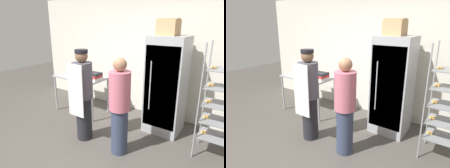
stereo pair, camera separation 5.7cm
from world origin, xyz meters
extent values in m
plane|color=#4C4742|center=(0.00, 0.00, 0.00)|extent=(14.00, 14.00, 0.00)
cube|color=silver|center=(0.00, 2.17, 1.36)|extent=(6.40, 0.12, 2.72)
cube|color=#9EA0A5|center=(0.81, 1.53, 0.94)|extent=(0.68, 0.64, 1.88)
cube|color=gray|center=(0.81, 1.22, 0.96)|extent=(0.62, 0.02, 1.54)
cylinder|color=silver|center=(0.62, 1.19, 0.99)|extent=(0.02, 0.02, 0.92)
cylinder|color=#93969B|center=(1.53, 0.93, 0.92)|extent=(0.02, 0.02, 1.84)
cylinder|color=#93969B|center=(1.53, 1.41, 0.92)|extent=(0.02, 0.02, 1.84)
cube|color=gray|center=(1.81, 1.17, 0.35)|extent=(0.51, 0.44, 0.01)
torus|color=#DBA351|center=(1.63, 1.17, 0.37)|extent=(0.10, 0.10, 0.03)
cube|color=gray|center=(1.81, 1.17, 0.63)|extent=(0.51, 0.44, 0.01)
torus|color=#DBA351|center=(1.63, 1.17, 0.65)|extent=(0.10, 0.10, 0.04)
cube|color=gray|center=(1.81, 1.17, 0.90)|extent=(0.51, 0.44, 0.01)
torus|color=#DBA351|center=(1.63, 1.17, 0.92)|extent=(0.10, 0.10, 0.03)
cube|color=gray|center=(1.81, 1.17, 1.17)|extent=(0.51, 0.44, 0.01)
torus|color=#DBA351|center=(1.63, 1.17, 1.20)|extent=(0.10, 0.10, 0.03)
torus|color=#DBA351|center=(1.63, 1.17, 1.47)|extent=(0.09, 0.09, 0.03)
cube|color=#9EA0A5|center=(-1.16, 1.24, 0.88)|extent=(1.23, 0.67, 0.04)
cylinder|color=#9EA0A5|center=(-1.74, 0.95, 0.43)|extent=(0.04, 0.04, 0.86)
cylinder|color=#9EA0A5|center=(-0.58, 0.95, 0.43)|extent=(0.04, 0.04, 0.86)
cylinder|color=#9EA0A5|center=(-1.74, 1.53, 0.43)|extent=(0.04, 0.04, 0.86)
cylinder|color=#9EA0A5|center=(-0.58, 1.53, 0.43)|extent=(0.04, 0.04, 0.86)
cube|color=white|center=(-1.16, 1.07, 0.92)|extent=(0.29, 0.18, 0.05)
cube|color=white|center=(-1.16, 1.16, 1.04)|extent=(0.28, 0.01, 0.18)
torus|color=#513323|center=(-1.22, 1.04, 0.96)|extent=(0.09, 0.09, 0.03)
torus|color=#513323|center=(-1.11, 1.04, 0.96)|extent=(0.09, 0.09, 0.03)
torus|color=#513323|center=(-1.22, 1.10, 0.96)|extent=(0.09, 0.09, 0.03)
torus|color=#513323|center=(-1.11, 1.10, 0.96)|extent=(0.09, 0.09, 0.03)
cylinder|color=#99999E|center=(-1.41, 1.43, 0.94)|extent=(0.12, 0.12, 0.09)
cylinder|color=#B2BCC1|center=(-1.41, 1.43, 1.07)|extent=(0.09, 0.09, 0.16)
cylinder|color=black|center=(-1.41, 1.43, 1.16)|extent=(0.09, 0.09, 0.02)
cube|color=silver|center=(-0.71, 1.19, 0.92)|extent=(0.31, 0.28, 0.05)
cube|color=#B72D2D|center=(-0.71, 1.19, 0.98)|extent=(0.31, 0.27, 0.06)
cube|color=#232328|center=(-0.71, 1.19, 1.03)|extent=(0.30, 0.26, 0.05)
cube|color=tan|center=(0.76, 1.54, 2.02)|extent=(0.35, 0.36, 0.28)
cube|color=#A58057|center=(0.76, 1.54, 2.17)|extent=(0.35, 0.19, 0.02)
cylinder|color=#232328|center=(-0.30, 0.38, 0.41)|extent=(0.29, 0.29, 0.81)
cylinder|color=#4C4C56|center=(-0.30, 0.38, 1.13)|extent=(0.35, 0.35, 0.64)
sphere|color=brown|center=(-0.30, 0.38, 1.56)|extent=(0.22, 0.22, 0.22)
cube|color=white|center=(-0.30, 0.20, 0.99)|extent=(0.34, 0.02, 0.92)
cylinder|color=black|center=(-0.30, 0.38, 1.64)|extent=(0.22, 0.22, 0.06)
cylinder|color=#333D56|center=(0.47, 0.39, 0.39)|extent=(0.28, 0.28, 0.78)
cylinder|color=#C6667A|center=(0.47, 0.39, 1.09)|extent=(0.34, 0.34, 0.62)
sphere|color=#9E7051|center=(0.47, 0.39, 1.51)|extent=(0.21, 0.21, 0.21)
camera|label=1|loc=(2.03, -2.08, 2.10)|focal=32.00mm
camera|label=2|loc=(2.08, -2.05, 2.10)|focal=32.00mm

